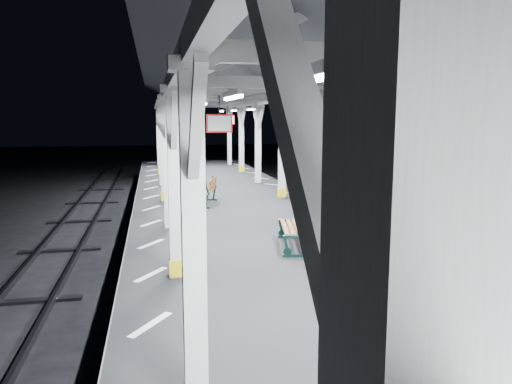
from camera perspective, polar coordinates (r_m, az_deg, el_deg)
name	(u,v)px	position (r m, az deg, el deg)	size (l,w,h in m)	color
ground	(321,375)	(7.95, 7.43, -19.99)	(120.00, 120.00, 0.00)	black
platform	(322,343)	(7.73, 7.51, -16.73)	(6.00, 50.00, 1.00)	black
hazard_stripes_left	(151,324)	(7.15, -11.95, -14.60)	(1.00, 48.00, 0.01)	silver
hazard_stripes_right	(472,298)	(8.61, 23.47, -11.06)	(1.00, 48.00, 0.01)	silver
canopy	(328,60)	(7.01, 8.23, 14.75)	(5.40, 49.00, 4.65)	silver
bench_mid	(298,226)	(10.78, 4.84, -3.85)	(0.89, 1.71, 0.88)	black
bench_far	(207,191)	(15.97, -5.59, 0.17)	(0.97, 1.66, 0.85)	black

